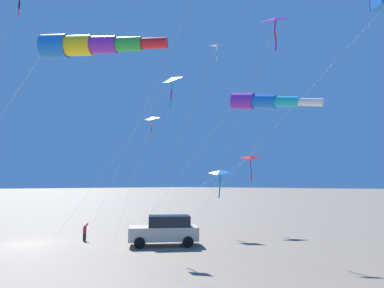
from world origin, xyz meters
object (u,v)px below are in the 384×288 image
at_px(kite_delta_magenta_far_left, 220,173).
at_px(kite_delta_white_trailing, 250,158).
at_px(kite_delta_blue_topmost, 171,81).
at_px(parked_car, 165,230).
at_px(cooler_box, 136,237).
at_px(kite_windsock_purple_drifting, 86,46).
at_px(kite_windsock_yellow_midlevel, 262,101).
at_px(kite_delta_small_distant, 216,46).
at_px(person_child_green_jacket, 85,231).
at_px(kite_delta_striped_overhead, 275,20).
at_px(kite_delta_long_streamer_right, 152,119).

distance_m(kite_delta_magenta_far_left, kite_delta_white_trailing, 4.13).
bearing_deg(kite_delta_blue_topmost, parked_car, -35.41).
bearing_deg(cooler_box, kite_delta_blue_topmost, 162.83).
height_order(kite_windsock_purple_drifting, kite_delta_white_trailing, kite_windsock_purple_drifting).
bearing_deg(kite_delta_blue_topmost, kite_windsock_yellow_midlevel, -163.45).
relative_size(kite_delta_small_distant, kite_delta_blue_topmost, 1.52).
xyz_separation_m(cooler_box, person_child_green_jacket, (2.44, 2.52, 0.42)).
height_order(kite_delta_striped_overhead, kite_delta_magenta_far_left, kite_delta_striped_overhead).
distance_m(kite_delta_striped_overhead, kite_delta_blue_topmost, 10.54).
relative_size(kite_delta_small_distant, kite_windsock_purple_drifting, 0.88).
distance_m(kite_delta_striped_overhead, kite_delta_long_streamer_right, 11.74).
relative_size(kite_delta_white_trailing, kite_delta_long_streamer_right, 1.38).
bearing_deg(kite_delta_small_distant, kite_delta_striped_overhead, -169.46).
height_order(parked_car, kite_delta_striped_overhead, kite_delta_striped_overhead).
bearing_deg(kite_delta_striped_overhead, kite_delta_long_streamer_right, 60.10).
height_order(person_child_green_jacket, kite_delta_blue_topmost, kite_delta_blue_topmost).
relative_size(parked_car, person_child_green_jacket, 3.88).
distance_m(kite_delta_blue_topmost, kite_delta_magenta_far_left, 9.63).
bearing_deg(kite_delta_striped_overhead, cooler_box, 44.10).
bearing_deg(parked_car, person_child_green_jacket, 27.71).
xyz_separation_m(parked_car, person_child_green_jacket, (5.24, 2.75, -0.32)).
relative_size(cooler_box, kite_windsock_purple_drifting, 0.04).
relative_size(kite_windsock_yellow_midlevel, kite_delta_magenta_far_left, 2.25).
height_order(person_child_green_jacket, kite_delta_striped_overhead, kite_delta_striped_overhead).
height_order(parked_car, kite_delta_magenta_far_left, kite_delta_magenta_far_left).
bearing_deg(kite_delta_blue_topmost, kite_delta_striped_overhead, -100.22).
relative_size(kite_delta_blue_topmost, kite_delta_white_trailing, 0.89).
distance_m(kite_windsock_yellow_midlevel, kite_delta_magenta_far_left, 10.70).
relative_size(cooler_box, kite_windsock_yellow_midlevel, 0.04).
xyz_separation_m(kite_delta_small_distant, kite_delta_magenta_far_left, (-0.23, 0.01, -10.11)).
distance_m(parked_car, cooler_box, 2.90).
bearing_deg(kite_delta_long_streamer_right, kite_delta_white_trailing, -88.64).
bearing_deg(kite_delta_small_distant, cooler_box, 69.88).
bearing_deg(kite_delta_striped_overhead, kite_delta_small_distant, 10.54).
xyz_separation_m(parked_car, kite_windsock_purple_drifting, (-8.11, 9.88, 6.95)).
bearing_deg(kite_delta_magenta_far_left, person_child_green_jacket, 60.14).
height_order(parked_car, kite_windsock_purple_drifting, kite_windsock_purple_drifting).
bearing_deg(kite_delta_white_trailing, person_child_green_jacket, 68.63).
bearing_deg(cooler_box, parked_car, -175.27).
bearing_deg(kite_delta_striped_overhead, kite_delta_white_trailing, -32.52).
height_order(kite_delta_striped_overhead, kite_delta_small_distant, kite_delta_striped_overhead).
bearing_deg(kite_windsock_purple_drifting, parked_car, -50.64).
bearing_deg(kite_windsock_purple_drifting, cooler_box, -41.50).
bearing_deg(kite_delta_striped_overhead, person_child_green_jacket, 44.58).
relative_size(person_child_green_jacket, kite_delta_long_streamer_right, 0.14).
bearing_deg(person_child_green_jacket, kite_delta_magenta_far_left, -119.86).
height_order(person_child_green_jacket, kite_windsock_yellow_midlevel, kite_windsock_yellow_midlevel).
distance_m(kite_delta_magenta_far_left, kite_delta_long_streamer_right, 7.51).
bearing_deg(person_child_green_jacket, kite_delta_small_distant, -118.61).
bearing_deg(kite_windsock_yellow_midlevel, kite_delta_magenta_far_left, -36.80).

